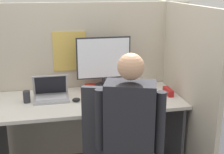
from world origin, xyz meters
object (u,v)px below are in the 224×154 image
object	(u,v)px
paper_box	(104,88)
person	(134,137)
monitor	(104,60)
carrot_toy	(92,106)
stapler	(168,92)
pen_cup	(27,97)
laptop	(51,95)

from	to	relation	value
paper_box	person	size ratio (longest dim) A/B	0.26
monitor	carrot_toy	xyz separation A→B (m)	(-0.18, -0.43, -0.29)
stapler	pen_cup	size ratio (longest dim) A/B	1.60
person	paper_box	bearing A→B (deg)	91.74
person	pen_cup	bearing A→B (deg)	131.92
laptop	carrot_toy	xyz separation A→B (m)	(0.32, -0.30, -0.02)
monitor	carrot_toy	world-z (taller)	monitor
monitor	laptop	distance (m)	0.58
laptop	stapler	bearing A→B (deg)	-5.07
carrot_toy	pen_cup	distance (m)	0.60
carrot_toy	person	xyz separation A→B (m)	(0.21, -0.56, -0.01)
paper_box	monitor	world-z (taller)	monitor
paper_box	pen_cup	world-z (taller)	pen_cup
paper_box	pen_cup	size ratio (longest dim) A/B	3.33
paper_box	stapler	bearing A→B (deg)	-20.60
monitor	person	distance (m)	1.03
paper_box	person	xyz separation A→B (m)	(0.03, -0.99, -0.02)
monitor	carrot_toy	distance (m)	0.55
paper_box	person	distance (m)	0.99
monitor	pen_cup	bearing A→B (deg)	-167.49
carrot_toy	paper_box	bearing A→B (deg)	67.12
paper_box	laptop	distance (m)	0.52
carrot_toy	person	distance (m)	0.60
stapler	paper_box	bearing A→B (deg)	159.40
monitor	pen_cup	xyz separation A→B (m)	(-0.71, -0.16, -0.26)
monitor	carrot_toy	bearing A→B (deg)	-112.74
person	pen_cup	distance (m)	1.12
stapler	carrot_toy	bearing A→B (deg)	-164.53
monitor	person	xyz separation A→B (m)	(0.03, -0.99, -0.30)
stapler	carrot_toy	xyz separation A→B (m)	(-0.76, -0.21, -0.01)
person	laptop	bearing A→B (deg)	121.71
laptop	person	world-z (taller)	person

